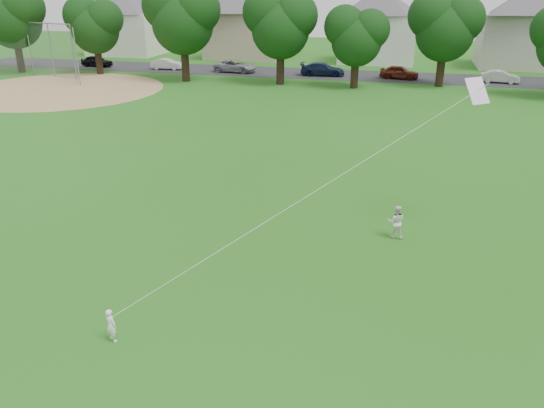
% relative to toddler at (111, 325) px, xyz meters
% --- Properties ---
extents(ground, '(160.00, 160.00, 0.00)m').
position_rel_toddler_xyz_m(ground, '(3.37, 2.87, -0.49)').
color(ground, '#265D15').
rests_on(ground, ground).
extents(street, '(90.00, 7.00, 0.01)m').
position_rel_toddler_xyz_m(street, '(3.37, 44.87, -0.48)').
color(street, '#2D2D30').
rests_on(street, ground).
extents(dirt_infield, '(18.00, 18.00, 0.02)m').
position_rel_toddler_xyz_m(dirt_infield, '(-22.63, 30.87, -0.48)').
color(dirt_infield, '#9E7F51').
rests_on(dirt_infield, ground).
extents(toddler, '(0.42, 0.35, 0.98)m').
position_rel_toddler_xyz_m(toddler, '(0.00, 0.00, 0.00)').
color(toddler, white).
rests_on(toddler, ground).
extents(older_boy, '(0.66, 0.53, 1.30)m').
position_rel_toddler_xyz_m(older_boy, '(7.11, 8.14, 0.16)').
color(older_boy, silver).
rests_on(older_boy, ground).
extents(kite, '(5.31, 5.43, 14.35)m').
position_rel_toddler_xyz_m(kite, '(4.73, 4.88, 2.51)').
color(kite, white).
rests_on(kite, ground).
extents(baseball_backstop, '(11.32, 4.38, 5.11)m').
position_rel_toddler_xyz_m(baseball_backstop, '(-27.27, 36.10, 2.07)').
color(baseball_backstop, gray).
rests_on(baseball_backstop, ground).
extents(tree_row, '(80.46, 8.37, 10.96)m').
position_rel_toddler_xyz_m(tree_row, '(9.45, 38.63, 5.64)').
color(tree_row, black).
rests_on(tree_row, ground).
extents(parked_cars, '(45.90, 2.50, 1.29)m').
position_rel_toddler_xyz_m(parked_cars, '(-5.91, 43.87, 0.14)').
color(parked_cars, black).
rests_on(parked_cars, ground).
extents(house_row, '(76.12, 14.18, 10.28)m').
position_rel_toddler_xyz_m(house_row, '(3.90, 54.87, 4.56)').
color(house_row, white).
rests_on(house_row, ground).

